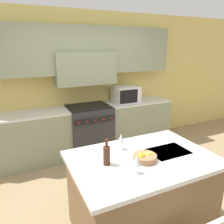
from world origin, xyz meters
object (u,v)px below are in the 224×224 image
Objects in this scene: microwave at (126,94)px; wine_glass_near at (137,161)px; range_stove at (89,129)px; fruit_bowl at (145,157)px; wine_glass_far at (121,139)px; wine_bottle at (107,155)px.

microwave is 2.62× the size of wine_glass_near.
range_stove is 3.92× the size of fruit_bowl.
wine_glass_far is at bearing -97.74° from range_stove.
microwave is at bearing 59.89° from wine_glass_far.
microwave is at bearing 1.30° from range_stove.
microwave is 2.47m from wine_bottle.
range_stove is at bearing 75.57° from wine_bottle.
microwave is at bearing 66.06° from fruit_bowl.
wine_glass_far is (0.10, 0.50, 0.00)m from wine_glass_near.
wine_bottle is 0.40m from fruit_bowl.
fruit_bowl is (0.20, 0.17, -0.09)m from wine_glass_near.
wine_bottle reaches higher than wine_glass_far.
wine_glass_near is at bearing -116.49° from microwave.
fruit_bowl is (-0.96, -2.17, -0.15)m from microwave.
range_stove is 2.21m from fruit_bowl.
wine_bottle reaches higher than range_stove.
wine_bottle reaches higher than wine_glass_near.
range_stove is 1.92m from wine_glass_far.
range_stove is 2.41m from wine_glass_near.
wine_glass_far is (-0.25, -1.82, 0.57)m from range_stove.
wine_glass_far is (-1.06, -1.84, -0.06)m from microwave.
range_stove is at bearing 81.52° from wine_glass_near.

